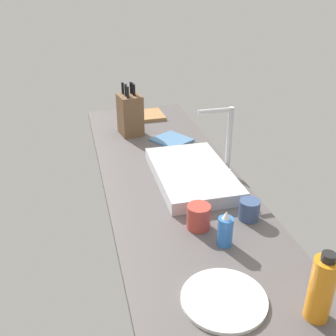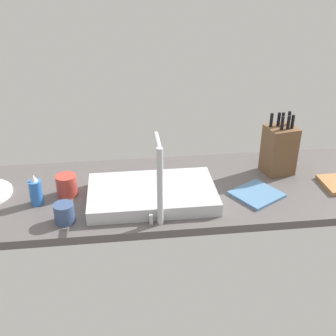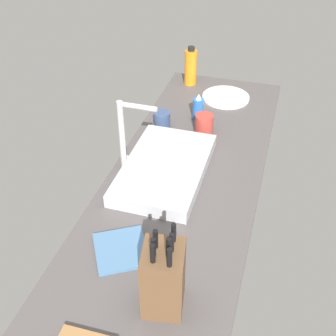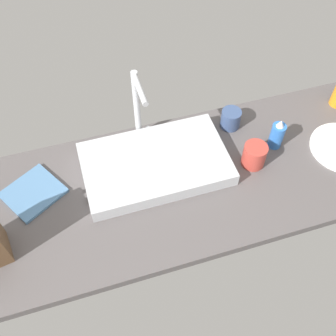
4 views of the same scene
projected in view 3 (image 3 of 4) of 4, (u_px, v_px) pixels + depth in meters
countertop_slab at (181, 188)px, 173.40cm from camera, size 196.79×60.64×3.50cm
sink_basin at (165, 168)px, 176.09cm from camera, size 52.10×31.57×5.43cm
faucet at (126, 131)px, 168.70cm from camera, size 5.50×15.95×31.57cm
knife_block at (163, 278)px, 121.50cm from camera, size 14.74×13.59×28.36cm
soap_bottle at (198, 108)px, 209.22cm from camera, size 5.25×5.25×13.32cm
water_bottle at (191, 67)px, 236.59cm from camera, size 6.72×6.72×21.37cm
dinner_plate at (226, 97)px, 228.72cm from camera, size 24.75×24.75×1.20cm
dish_towel at (121, 250)px, 144.27cm from camera, size 24.33×23.95×1.20cm
coffee_mug at (162, 120)px, 204.15cm from camera, size 7.75×7.75×7.77cm
ceramic_cup at (205, 124)px, 199.78cm from camera, size 8.59×8.59×9.09cm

